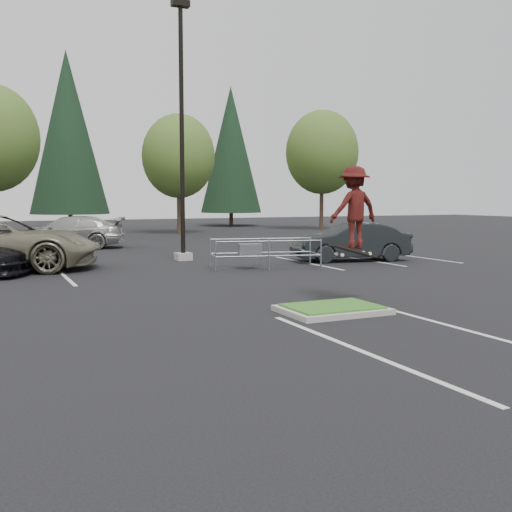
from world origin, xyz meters
name	(u,v)px	position (x,y,z in m)	size (l,w,h in m)	color
ground	(332,312)	(0.00, 0.00, 0.00)	(120.00, 120.00, 0.00)	black
grass_median	(332,309)	(0.00, 0.00, 0.08)	(2.20, 1.60, 0.16)	gray
stall_lines	(186,281)	(-1.35, 6.02, 0.00)	(22.62, 17.60, 0.01)	silver
light_pole	(182,146)	(0.50, 12.00, 4.56)	(0.70, 0.60, 10.12)	gray
decid_c	(178,159)	(5.99, 29.83, 5.25)	(5.12, 5.12, 8.38)	#38281C
decid_d	(322,155)	(17.99, 30.33, 5.91)	(5.76, 5.76, 9.43)	#38281C
conif_b	(68,132)	(0.00, 40.50, 7.85)	(6.38, 6.38, 14.50)	#38281C
conif_c	(231,150)	(14.00, 39.50, 6.85)	(5.50, 5.50, 12.50)	#38281C
cart_corral	(253,250)	(1.82, 8.10, 0.67)	(3.97, 2.17, 1.07)	gray
skateboarder	(354,208)	(1.20, 1.00, 2.25)	(1.30, 0.78, 2.20)	black
car_r_charc	(351,242)	(6.50, 8.99, 0.76)	(1.61, 4.63, 1.52)	black
car_far_silver	(69,232)	(-2.83, 19.99, 0.80)	(2.24, 5.52, 1.60)	#9C9C97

